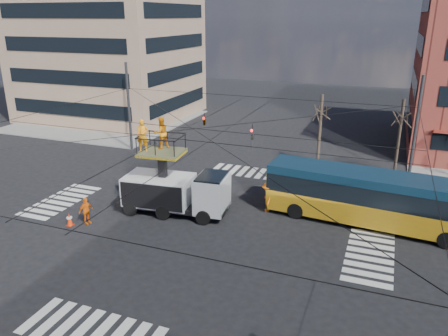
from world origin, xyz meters
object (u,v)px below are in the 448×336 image
Objects in this scene: utility_truck at (175,183)px; worker_ground at (86,211)px; city_bus at (377,198)px; traffic_cone at (69,219)px; flagger at (267,197)px.

utility_truck is 5.56m from worker_ground.
utility_truck reaches higher than worker_ground.
traffic_cone is (-16.97, -6.56, -1.34)m from city_bus.
utility_truck reaches higher than flagger.
traffic_cone is 0.40× the size of flagger.
worker_ground is at bearing -82.83° from flagger.
worker_ground is (-16.15, -6.00, -0.89)m from city_bus.
flagger is at bearing -171.10° from city_bus.
flagger is (9.62, 5.59, 0.13)m from worker_ground.
traffic_cone is at bearing 138.61° from worker_ground.
utility_truck is at bearing 37.66° from traffic_cone.
utility_truck reaches higher than city_bus.
traffic_cone is 0.46× the size of worker_ground.
flagger is (10.44, 6.14, 0.58)m from traffic_cone.
city_bus is 6.83× the size of flagger.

